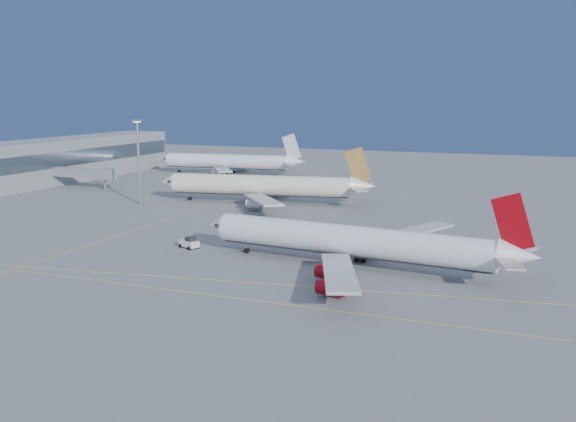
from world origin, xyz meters
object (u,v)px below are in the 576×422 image
object	(u,v)px
airliner_virgin	(355,242)
light_mast	(138,155)
pushback_tug	(189,243)
airliner_etihad	(265,186)
airliner_third	(229,162)

from	to	relation	value
airliner_virgin	light_mast	distance (m)	86.29
pushback_tug	light_mast	world-z (taller)	light_mast
airliner_virgin	pushback_tug	bearing A→B (deg)	-177.10
airliner_etihad	airliner_third	bearing A→B (deg)	115.58
airliner_virgin	pushback_tug	world-z (taller)	airliner_virgin
light_mast	pushback_tug	bearing A→B (deg)	-45.85
airliner_etihad	airliner_third	size ratio (longest dim) A/B	1.04
airliner_third	airliner_etihad	bearing A→B (deg)	-60.60
airliner_third	airliner_virgin	bearing A→B (deg)	-59.81
pushback_tug	light_mast	size ratio (longest dim) A/B	0.20
pushback_tug	airliner_third	bearing A→B (deg)	136.92
airliner_third	light_mast	xyz separation A→B (m)	(8.37, -72.27, 9.02)
airliner_virgin	airliner_etihad	size ratio (longest dim) A/B	0.99
airliner_third	pushback_tug	size ratio (longest dim) A/B	12.75
airliner_third	light_mast	bearing A→B (deg)	-88.94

